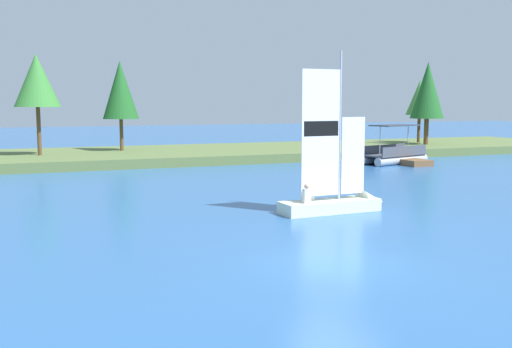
{
  "coord_description": "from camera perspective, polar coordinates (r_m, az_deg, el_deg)",
  "views": [
    {
      "loc": [
        -7.73,
        -13.57,
        4.31
      ],
      "look_at": [
        1.74,
        10.39,
        1.2
      ],
      "focal_mm": 41.25,
      "sensor_mm": 36.0,
      "label": 1
    }
  ],
  "objects": [
    {
      "name": "wooden_dock",
      "position": [
        44.03,
        13.51,
        1.35
      ],
      "size": [
        1.62,
        6.27,
        0.41
      ],
      "primitive_type": "cube",
      "color": "brown",
      "rests_on": "ground"
    },
    {
      "name": "ground_plane",
      "position": [
        16.21,
        7.9,
        -8.61
      ],
      "size": [
        200.0,
        200.0,
        0.0
      ],
      "primitive_type": "plane",
      "color": "#2D609E"
    },
    {
      "name": "shoreline_tree_midright",
      "position": [
        56.85,
        15.6,
        7.14
      ],
      "size": [
        2.51,
        2.51,
        5.79
      ],
      "color": "brown",
      "rests_on": "shore_bank"
    },
    {
      "name": "shoreline_tree_centre",
      "position": [
        54.41,
        16.3,
        7.78
      ],
      "size": [
        2.93,
        2.93,
        7.26
      ],
      "color": "brown",
      "rests_on": "shore_bank"
    },
    {
      "name": "shore_bank",
      "position": [
        45.62,
        -11.73,
        1.74
      ],
      "size": [
        80.0,
        12.59,
        0.66
      ],
      "primitive_type": "cube",
      "color": "#5B703D",
      "rests_on": "ground"
    },
    {
      "name": "pontoon_boat",
      "position": [
        43.35,
        13.22,
        1.86
      ],
      "size": [
        5.59,
        3.46,
        2.78
      ],
      "rotation": [
        0.0,
        0.0,
        0.29
      ],
      "color": "#B2B2B7",
      "rests_on": "ground"
    },
    {
      "name": "sailboat",
      "position": [
        23.86,
        8.38,
        -2.3
      ],
      "size": [
        4.7,
        1.44,
        6.64
      ],
      "rotation": [
        0.0,
        0.0,
        0.06
      ],
      "color": "silver",
      "rests_on": "ground"
    },
    {
      "name": "shoreline_tree_midleft",
      "position": [
        46.55,
        -13.02,
        7.93
      ],
      "size": [
        2.73,
        2.73,
        6.87
      ],
      "color": "brown",
      "rests_on": "shore_bank"
    },
    {
      "name": "shoreline_tree_left",
      "position": [
        44.14,
        -20.5,
        8.46
      ],
      "size": [
        3.15,
        3.15,
        7.05
      ],
      "color": "brown",
      "rests_on": "shore_bank"
    }
  ]
}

